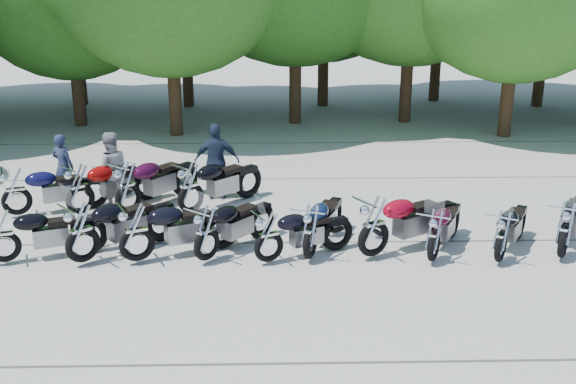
{
  "coord_description": "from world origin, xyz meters",
  "views": [
    {
      "loc": [
        -0.3,
        -11.34,
        5.31
      ],
      "look_at": [
        0.0,
        1.5,
        1.1
      ],
      "focal_mm": 42.0,
      "sensor_mm": 36.0,
      "label": 1
    }
  ],
  "objects_px": {
    "motorcycle_3": "(206,232)",
    "motorcycle_10": "(16,190)",
    "motorcycle_0": "(2,235)",
    "rider_2": "(217,162)",
    "rider_1": "(111,170)",
    "motorcycle_13": "(190,186)",
    "rider_0": "(63,166)",
    "motorcycle_4": "(269,235)",
    "motorcycle_6": "(374,225)",
    "motorcycle_2": "(136,231)",
    "motorcycle_9": "(565,228)",
    "motorcycle_1": "(82,231)",
    "motorcycle_8": "(502,235)",
    "motorcycle_7": "(435,234)",
    "motorcycle_5": "(310,230)",
    "motorcycle_11": "(79,188)",
    "motorcycle_12": "(127,186)"
  },
  "relations": [
    {
      "from": "motorcycle_3",
      "to": "motorcycle_10",
      "type": "bearing_deg",
      "value": 8.83
    },
    {
      "from": "motorcycle_0",
      "to": "rider_2",
      "type": "height_order",
      "value": "rider_2"
    },
    {
      "from": "motorcycle_0",
      "to": "rider_1",
      "type": "relative_size",
      "value": 1.2
    },
    {
      "from": "motorcycle_13",
      "to": "rider_0",
      "type": "height_order",
      "value": "rider_0"
    },
    {
      "from": "motorcycle_4",
      "to": "motorcycle_6",
      "type": "bearing_deg",
      "value": -110.78
    },
    {
      "from": "motorcycle_2",
      "to": "motorcycle_9",
      "type": "distance_m",
      "value": 8.15
    },
    {
      "from": "motorcycle_1",
      "to": "motorcycle_4",
      "type": "xyz_separation_m",
      "value": [
        3.51,
        -0.06,
        -0.1
      ]
    },
    {
      "from": "motorcycle_3",
      "to": "motorcycle_8",
      "type": "height_order",
      "value": "motorcycle_3"
    },
    {
      "from": "motorcycle_3",
      "to": "motorcycle_7",
      "type": "relative_size",
      "value": 1.06
    },
    {
      "from": "rider_2",
      "to": "motorcycle_1",
      "type": "bearing_deg",
      "value": 59.47
    },
    {
      "from": "rider_1",
      "to": "rider_2",
      "type": "distance_m",
      "value": 2.5
    },
    {
      "from": "motorcycle_4",
      "to": "motorcycle_9",
      "type": "distance_m",
      "value": 5.66
    },
    {
      "from": "motorcycle_13",
      "to": "motorcycle_8",
      "type": "bearing_deg",
      "value": -159.45
    },
    {
      "from": "motorcycle_0",
      "to": "motorcycle_9",
      "type": "bearing_deg",
      "value": -110.52
    },
    {
      "from": "motorcycle_5",
      "to": "motorcycle_13",
      "type": "height_order",
      "value": "motorcycle_13"
    },
    {
      "from": "motorcycle_10",
      "to": "motorcycle_13",
      "type": "distance_m",
      "value": 3.91
    },
    {
      "from": "motorcycle_4",
      "to": "motorcycle_8",
      "type": "distance_m",
      "value": 4.39
    },
    {
      "from": "motorcycle_2",
      "to": "rider_1",
      "type": "bearing_deg",
      "value": -5.3
    },
    {
      "from": "rider_1",
      "to": "motorcycle_11",
      "type": "bearing_deg",
      "value": 32.99
    },
    {
      "from": "motorcycle_11",
      "to": "rider_2",
      "type": "distance_m",
      "value": 3.26
    },
    {
      "from": "motorcycle_0",
      "to": "rider_0",
      "type": "xyz_separation_m",
      "value": [
        -0.04,
        4.08,
        0.19
      ]
    },
    {
      "from": "motorcycle_0",
      "to": "motorcycle_11",
      "type": "xyz_separation_m",
      "value": [
        0.72,
        2.65,
        0.08
      ]
    },
    {
      "from": "motorcycle_1",
      "to": "rider_2",
      "type": "relative_size",
      "value": 1.3
    },
    {
      "from": "motorcycle_1",
      "to": "motorcycle_10",
      "type": "distance_m",
      "value": 3.43
    },
    {
      "from": "motorcycle_7",
      "to": "motorcycle_12",
      "type": "height_order",
      "value": "motorcycle_12"
    },
    {
      "from": "motorcycle_12",
      "to": "rider_1",
      "type": "bearing_deg",
      "value": -15.62
    },
    {
      "from": "motorcycle_9",
      "to": "rider_0",
      "type": "distance_m",
      "value": 11.46
    },
    {
      "from": "motorcycle_1",
      "to": "rider_1",
      "type": "relative_size",
      "value": 1.35
    },
    {
      "from": "motorcycle_3",
      "to": "rider_2",
      "type": "distance_m",
      "value": 3.89
    },
    {
      "from": "motorcycle_4",
      "to": "motorcycle_11",
      "type": "distance_m",
      "value": 5.08
    },
    {
      "from": "motorcycle_0",
      "to": "motorcycle_6",
      "type": "distance_m",
      "value": 7.01
    },
    {
      "from": "motorcycle_2",
      "to": "motorcycle_12",
      "type": "height_order",
      "value": "motorcycle_12"
    },
    {
      "from": "motorcycle_6",
      "to": "rider_0",
      "type": "relative_size",
      "value": 1.57
    },
    {
      "from": "motorcycle_4",
      "to": "motorcycle_9",
      "type": "bearing_deg",
      "value": -115.58
    },
    {
      "from": "motorcycle_7",
      "to": "motorcycle_10",
      "type": "distance_m",
      "value": 9.23
    },
    {
      "from": "motorcycle_3",
      "to": "rider_1",
      "type": "distance_m",
      "value": 4.18
    },
    {
      "from": "motorcycle_10",
      "to": "motorcycle_9",
      "type": "bearing_deg",
      "value": -124.48
    },
    {
      "from": "motorcycle_5",
      "to": "motorcycle_9",
      "type": "xyz_separation_m",
      "value": [
        4.87,
        -0.07,
        0.02
      ]
    },
    {
      "from": "motorcycle_6",
      "to": "motorcycle_10",
      "type": "relative_size",
      "value": 1.09
    },
    {
      "from": "motorcycle_0",
      "to": "motorcycle_6",
      "type": "bearing_deg",
      "value": -109.58
    },
    {
      "from": "motorcycle_3",
      "to": "motorcycle_7",
      "type": "distance_m",
      "value": 4.31
    },
    {
      "from": "motorcycle_9",
      "to": "motorcycle_4",
      "type": "bearing_deg",
      "value": 32.52
    },
    {
      "from": "motorcycle_5",
      "to": "motorcycle_6",
      "type": "bearing_deg",
      "value": -156.19
    },
    {
      "from": "motorcycle_1",
      "to": "motorcycle_11",
      "type": "bearing_deg",
      "value": -26.25
    },
    {
      "from": "motorcycle_0",
      "to": "motorcycle_3",
      "type": "xyz_separation_m",
      "value": [
        3.82,
        0.01,
        0.02
      ]
    },
    {
      "from": "motorcycle_0",
      "to": "motorcycle_8",
      "type": "distance_m",
      "value": 9.39
    },
    {
      "from": "motorcycle_10",
      "to": "motorcycle_11",
      "type": "height_order",
      "value": "motorcycle_11"
    },
    {
      "from": "motorcycle_2",
      "to": "motorcycle_8",
      "type": "relative_size",
      "value": 1.14
    },
    {
      "from": "motorcycle_8",
      "to": "motorcycle_10",
      "type": "relative_size",
      "value": 0.91
    },
    {
      "from": "motorcycle_4",
      "to": "rider_1",
      "type": "xyz_separation_m",
      "value": [
        -3.7,
        3.42,
        0.31
      ]
    }
  ]
}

